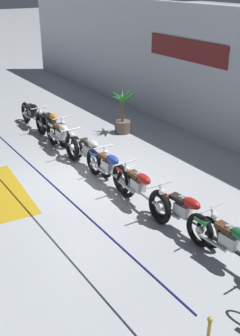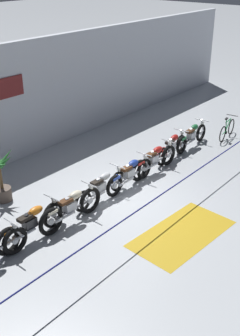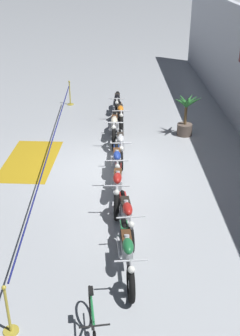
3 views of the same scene
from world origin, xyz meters
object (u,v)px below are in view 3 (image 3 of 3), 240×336
(motorcycle_red_6, at_px, (126,216))
(potted_palm_left_of_row, at_px, (186,116))
(motorcycle_cream_2, at_px, (114,128))
(motorcycle_green_7, at_px, (127,253))
(motorcycle_blue_4, at_px, (117,163))
(motorcycle_red_5, at_px, (118,186))
(motorcycle_black_0, at_px, (117,104))
(bicycle, at_px, (93,326))
(stanchion_far_left, at_px, (57,129))
(motorcycle_silver_3, at_px, (121,145))
(floor_banner, at_px, (31,160))
(stanchion_mid_left, at_px, (9,317))
(motorcycle_orange_1, at_px, (120,116))

(motorcycle_red_6, distance_m, potted_palm_left_of_row, 6.32)
(motorcycle_cream_2, distance_m, potted_palm_left_of_row, 2.59)
(motorcycle_red_6, xyz_separation_m, motorcycle_green_7, (1.37, -0.03, 0.00))
(motorcycle_cream_2, height_order, motorcycle_blue_4, motorcycle_cream_2)
(motorcycle_cream_2, bearing_deg, motorcycle_blue_4, 1.11)
(motorcycle_cream_2, distance_m, motorcycle_blue_4, 2.69)
(motorcycle_blue_4, distance_m, motorcycle_red_5, 1.35)
(motorcycle_black_0, xyz_separation_m, potted_palm_left_of_row, (2.16, 2.41, 0.25))
(bicycle, bearing_deg, potted_palm_left_of_row, 161.76)
(motorcycle_red_5, relative_size, stanchion_far_left, 0.20)
(motorcycle_blue_4, bearing_deg, motorcycle_green_7, 2.14)
(motorcycle_silver_3, xyz_separation_m, motorcycle_red_6, (3.97, 0.05, -0.00))
(motorcycle_cream_2, xyz_separation_m, motorcycle_silver_3, (1.45, 0.18, -0.02))
(floor_banner, bearing_deg, motorcycle_red_5, 51.55)
(motorcycle_silver_3, bearing_deg, bicycle, -4.92)
(motorcycle_silver_3, relative_size, motorcycle_green_7, 0.98)
(motorcycle_red_5, relative_size, potted_palm_left_of_row, 1.47)
(motorcycle_black_0, xyz_separation_m, motorcycle_green_7, (9.40, 0.07, -0.01))
(motorcycle_green_7, relative_size, floor_banner, 0.76)
(motorcycle_black_0, xyz_separation_m, motorcycle_cream_2, (2.61, -0.13, 0.02))
(motorcycle_red_5, distance_m, stanchion_far_left, 3.86)
(bicycle, xyz_separation_m, stanchion_mid_left, (-0.23, -1.45, -0.01))
(motorcycle_blue_4, height_order, stanchion_far_left, stanchion_far_left)
(motorcycle_silver_3, bearing_deg, motorcycle_red_6, 0.76)
(motorcycle_blue_4, height_order, bicycle, same)
(motorcycle_green_7, distance_m, stanchion_mid_left, 2.59)
(motorcycle_black_0, height_order, motorcycle_orange_1, motorcycle_orange_1)
(stanchion_far_left, distance_m, stanchion_mid_left, 7.62)
(motorcycle_black_0, relative_size, motorcycle_silver_3, 0.99)
(motorcycle_cream_2, xyz_separation_m, stanchion_mid_left, (8.32, -1.88, -0.13))
(motorcycle_orange_1, xyz_separation_m, stanchion_far_left, (1.93, -2.11, 0.28))
(motorcycle_black_0, relative_size, motorcycle_orange_1, 0.97)
(motorcycle_blue_4, xyz_separation_m, bicycle, (5.86, -0.48, -0.10))
(motorcycle_red_5, bearing_deg, bicycle, -6.05)
(motorcycle_cream_2, bearing_deg, motorcycle_red_6, 2.51)
(potted_palm_left_of_row, height_order, stanchion_far_left, potted_palm_left_of_row)
(motorcycle_black_0, distance_m, motorcycle_blue_4, 5.30)
(motorcycle_silver_3, height_order, potted_palm_left_of_row, potted_palm_left_of_row)
(motorcycle_blue_4, bearing_deg, motorcycle_black_0, 179.12)
(motorcycle_blue_4, bearing_deg, motorcycle_silver_3, 173.88)
(motorcycle_red_5, bearing_deg, motorcycle_cream_2, -179.27)
(stanchion_far_left, height_order, floor_banner, stanchion_far_left)
(motorcycle_orange_1, distance_m, bicycle, 9.79)
(motorcycle_cream_2, bearing_deg, bicycle, -2.85)
(floor_banner, bearing_deg, motorcycle_silver_3, 95.62)
(potted_palm_left_of_row, bearing_deg, motorcycle_silver_3, -51.01)
(motorcycle_black_0, height_order, stanchion_mid_left, stanchion_mid_left)
(potted_palm_left_of_row, relative_size, stanchion_mid_left, 1.55)
(motorcycle_black_0, relative_size, motorcycle_red_5, 0.94)
(motorcycle_red_6, xyz_separation_m, stanchion_mid_left, (2.90, -2.12, -0.10))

